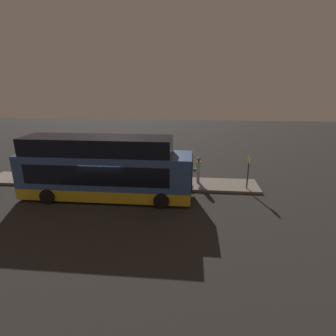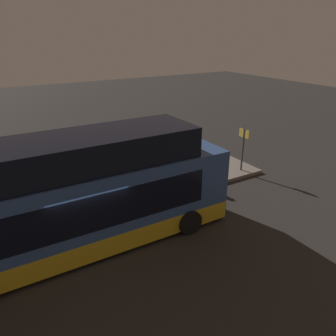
# 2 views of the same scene
# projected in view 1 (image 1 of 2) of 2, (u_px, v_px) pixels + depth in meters

# --- Properties ---
(ground) EXTENTS (80.00, 80.00, 0.00)m
(ground) POSITION_uv_depth(u_px,v_px,m) (107.00, 199.00, 16.64)
(ground) COLOR #2B2826
(platform) EXTENTS (20.00, 2.49, 0.17)m
(platform) POSITION_uv_depth(u_px,v_px,m) (119.00, 182.00, 19.32)
(platform) COLOR slate
(platform) RESTS_ON ground
(bus_lead) EXTENTS (10.84, 2.85, 3.92)m
(bus_lead) POSITION_uv_depth(u_px,v_px,m) (104.00, 171.00, 16.39)
(bus_lead) COLOR #33518C
(bus_lead) RESTS_ON ground
(passenger_boarding) EXTENTS (0.58, 0.49, 1.84)m
(passenger_boarding) POSITION_uv_depth(u_px,v_px,m) (198.00, 169.00, 18.70)
(passenger_boarding) COLOR gray
(passenger_boarding) RESTS_ON platform
(passenger_waiting) EXTENTS (0.58, 0.60, 1.61)m
(passenger_waiting) POSITION_uv_depth(u_px,v_px,m) (175.00, 174.00, 18.12)
(passenger_waiting) COLOR #6B604C
(passenger_waiting) RESTS_ON platform
(passenger_with_bags) EXTENTS (0.67, 0.62, 1.68)m
(passenger_with_bags) POSITION_uv_depth(u_px,v_px,m) (174.00, 170.00, 18.84)
(passenger_with_bags) COLOR silver
(passenger_with_bags) RESTS_ON platform
(suitcase) EXTENTS (0.40, 0.18, 0.93)m
(suitcase) POSITION_uv_depth(u_px,v_px,m) (180.00, 183.00, 17.87)
(suitcase) COLOR black
(suitcase) RESTS_ON platform
(sign_post) EXTENTS (0.10, 0.68, 2.25)m
(sign_post) POSITION_uv_depth(u_px,v_px,m) (248.00, 168.00, 17.45)
(sign_post) COLOR #4C4C51
(sign_post) RESTS_ON platform
(trash_bin) EXTENTS (0.44, 0.44, 0.65)m
(trash_bin) POSITION_uv_depth(u_px,v_px,m) (186.00, 180.00, 18.49)
(trash_bin) COLOR #593319
(trash_bin) RESTS_ON platform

